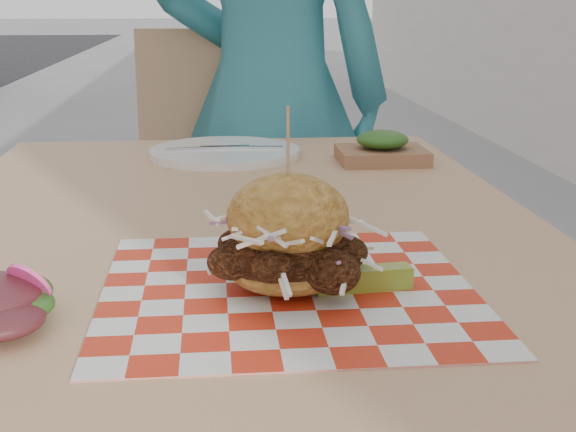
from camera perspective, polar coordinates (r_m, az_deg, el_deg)
name	(u,v)px	position (r m, az deg, el deg)	size (l,w,h in m)	color
diner	(270,96)	(1.95, -1.31, 8.53)	(0.58, 0.38, 1.59)	teal
patio_table	(232,275)	(1.06, -3.98, -4.23)	(0.80, 1.20, 0.75)	tan
patio_chair	(227,191)	(2.03, -4.34, 1.76)	(0.47, 0.48, 0.95)	tan
paper_liner	(288,289)	(0.79, 0.00, -5.21)	(0.36, 0.36, 0.00)	red
sandwich	(288,240)	(0.77, 0.00, -1.70)	(0.16, 0.16, 0.18)	#C58B37
pickle_spear	(363,279)	(0.78, 5.37, -4.46)	(0.10, 0.02, 0.02)	olive
side_salad	(9,312)	(0.73, -19.26, -6.48)	(0.13, 0.14, 0.05)	#3F1419
place_setting	(225,152)	(1.45, -4.52, 4.53)	(0.27, 0.27, 0.02)	white
kraft_tray	(382,149)	(1.40, 6.71, 4.72)	(0.15, 0.12, 0.06)	#8D5E40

